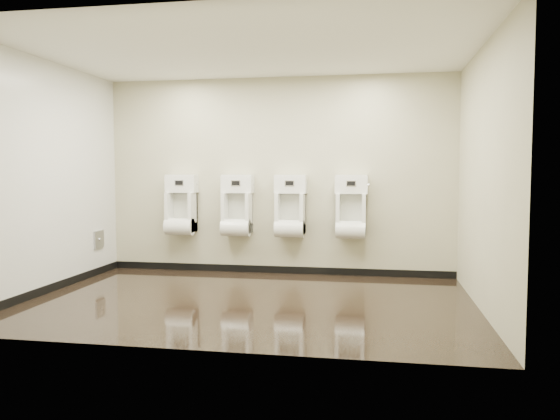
% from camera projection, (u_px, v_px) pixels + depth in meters
% --- Properties ---
extents(ground, '(5.00, 3.50, 0.00)m').
position_uv_depth(ground, '(249.00, 301.00, 6.18)').
color(ground, black).
rests_on(ground, ground).
extents(ceiling, '(5.00, 3.50, 0.00)m').
position_uv_depth(ceiling, '(248.00, 50.00, 5.99)').
color(ceiling, white).
extents(back_wall, '(5.00, 0.02, 2.80)m').
position_uv_depth(back_wall, '(277.00, 176.00, 7.80)').
color(back_wall, '#BAB795').
rests_on(back_wall, ground).
extents(front_wall, '(5.00, 0.02, 2.80)m').
position_uv_depth(front_wall, '(199.00, 179.00, 4.36)').
color(front_wall, '#BAB795').
rests_on(front_wall, ground).
extents(left_wall, '(0.02, 3.50, 2.80)m').
position_uv_depth(left_wall, '(45.00, 177.00, 6.52)').
color(left_wall, '#BAB795').
rests_on(left_wall, ground).
extents(right_wall, '(0.02, 3.50, 2.80)m').
position_uv_depth(right_wall, '(484.00, 178.00, 5.65)').
color(right_wall, '#BAB795').
rests_on(right_wall, ground).
extents(tile_overlay_left, '(0.01, 3.50, 2.80)m').
position_uv_depth(tile_overlay_left, '(46.00, 177.00, 6.52)').
color(tile_overlay_left, silver).
rests_on(tile_overlay_left, ground).
extents(skirting_back, '(5.00, 0.02, 0.10)m').
position_uv_depth(skirting_back, '(277.00, 270.00, 7.88)').
color(skirting_back, black).
rests_on(skirting_back, ground).
extents(skirting_left, '(0.02, 3.50, 0.10)m').
position_uv_depth(skirting_left, '(50.00, 288.00, 6.61)').
color(skirting_left, black).
rests_on(skirting_left, ground).
extents(access_panel, '(0.04, 0.25, 0.25)m').
position_uv_depth(access_panel, '(99.00, 239.00, 7.76)').
color(access_panel, '#9E9EA3').
rests_on(access_panel, left_wall).
extents(urinal_0, '(0.46, 0.35, 0.86)m').
position_uv_depth(urinal_0, '(181.00, 209.00, 7.93)').
color(urinal_0, white).
rests_on(urinal_0, back_wall).
extents(urinal_1, '(0.46, 0.35, 0.86)m').
position_uv_depth(urinal_1, '(237.00, 210.00, 7.78)').
color(urinal_1, white).
rests_on(urinal_1, back_wall).
extents(urinal_2, '(0.46, 0.35, 0.86)m').
position_uv_depth(urinal_2, '(290.00, 211.00, 7.65)').
color(urinal_2, white).
rests_on(urinal_2, back_wall).
extents(urinal_3, '(0.46, 0.35, 0.86)m').
position_uv_depth(urinal_3, '(351.00, 212.00, 7.50)').
color(urinal_3, white).
rests_on(urinal_3, back_wall).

